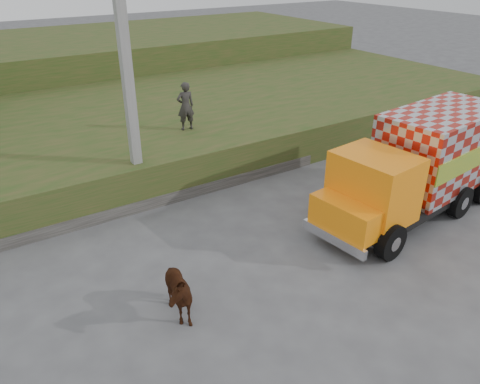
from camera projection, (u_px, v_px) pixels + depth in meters
ground at (238, 259)px, 13.06m from camera, size 120.00×120.00×0.00m
embankment at (114, 132)px, 20.21m from camera, size 40.00×12.00×1.50m
embankment_far at (46, 65)px, 28.86m from camera, size 40.00×12.00×3.00m
retaining_strip at (116, 210)px, 15.15m from camera, size 16.00×0.50×0.40m
utility_pole at (128, 84)px, 14.17m from camera, size 1.20×0.30×8.00m
cargo_truck at (422, 164)px, 14.78m from camera, size 7.50×3.21×3.25m
cow at (173, 292)px, 10.73m from camera, size 0.85×1.66×1.36m
pedestrian at (186, 106)px, 17.83m from camera, size 0.73×0.52×1.86m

